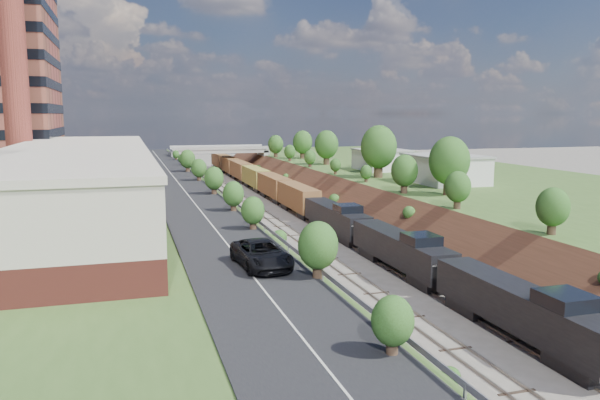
# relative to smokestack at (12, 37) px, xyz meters

# --- Properties ---
(ground) EXTENTS (400.00, 400.00, 0.00)m
(ground) POSITION_rel_smokestack_xyz_m (36.00, -56.00, -25.00)
(ground) COLOR #6B665B
(ground) RESTS_ON ground
(platform_left) EXTENTS (44.00, 180.00, 5.00)m
(platform_left) POSITION_rel_smokestack_xyz_m (3.00, 4.00, -22.50)
(platform_left) COLOR #3E5E27
(platform_left) RESTS_ON ground
(platform_right) EXTENTS (44.00, 180.00, 5.00)m
(platform_right) POSITION_rel_smokestack_xyz_m (69.00, 4.00, -22.50)
(platform_right) COLOR #3E5E27
(platform_right) RESTS_ON ground
(embankment_left) EXTENTS (10.00, 180.00, 10.00)m
(embankment_left) POSITION_rel_smokestack_xyz_m (25.00, 4.00, -25.00)
(embankment_left) COLOR brown
(embankment_left) RESTS_ON ground
(embankment_right) EXTENTS (10.00, 180.00, 10.00)m
(embankment_right) POSITION_rel_smokestack_xyz_m (47.00, 4.00, -25.00)
(embankment_right) COLOR brown
(embankment_right) RESTS_ON ground
(rail_left_track) EXTENTS (1.58, 180.00, 0.18)m
(rail_left_track) POSITION_rel_smokestack_xyz_m (33.40, 4.00, -24.91)
(rail_left_track) COLOR gray
(rail_left_track) RESTS_ON ground
(rail_right_track) EXTENTS (1.58, 180.00, 0.18)m
(rail_right_track) POSITION_rel_smokestack_xyz_m (38.60, 4.00, -24.91)
(rail_right_track) COLOR gray
(rail_right_track) RESTS_ON ground
(road) EXTENTS (8.00, 180.00, 0.10)m
(road) POSITION_rel_smokestack_xyz_m (20.50, 4.00, -19.95)
(road) COLOR black
(road) RESTS_ON platform_left
(guardrail) EXTENTS (0.10, 171.00, 0.70)m
(guardrail) POSITION_rel_smokestack_xyz_m (24.60, 3.80, -19.45)
(guardrail) COLOR #99999E
(guardrail) RESTS_ON platform_left
(commercial_building) EXTENTS (14.30, 62.30, 7.00)m
(commercial_building) POSITION_rel_smokestack_xyz_m (8.00, -18.00, -16.49)
(commercial_building) COLOR brown
(commercial_building) RESTS_ON platform_left
(smokestack) EXTENTS (3.20, 3.20, 40.00)m
(smokestack) POSITION_rel_smokestack_xyz_m (0.00, 0.00, 0.00)
(smokestack) COLOR brown
(smokestack) RESTS_ON platform_left
(overpass) EXTENTS (24.50, 8.30, 7.40)m
(overpass) POSITION_rel_smokestack_xyz_m (36.00, 66.00, -20.08)
(overpass) COLOR gray
(overpass) RESTS_ON ground
(white_building_near) EXTENTS (9.00, 12.00, 4.00)m
(white_building_near) POSITION_rel_smokestack_xyz_m (59.50, -4.00, -18.00)
(white_building_near) COLOR silver
(white_building_near) RESTS_ON platform_right
(white_building_far) EXTENTS (8.00, 10.00, 3.60)m
(white_building_far) POSITION_rel_smokestack_xyz_m (59.00, 18.00, -18.20)
(white_building_far) COLOR silver
(white_building_far) RESTS_ON platform_right
(tree_right_large) EXTENTS (5.25, 5.25, 7.61)m
(tree_right_large) POSITION_rel_smokestack_xyz_m (53.00, -16.00, -15.62)
(tree_right_large) COLOR #473323
(tree_right_large) RESTS_ON platform_right
(tree_left_crest) EXTENTS (2.45, 2.45, 3.55)m
(tree_left_crest) POSITION_rel_smokestack_xyz_m (24.20, -36.00, -17.96)
(tree_left_crest) COLOR #473323
(tree_left_crest) RESTS_ON platform_left
(freight_train) EXTENTS (2.90, 148.34, 4.55)m
(freight_train) POSITION_rel_smokestack_xyz_m (38.60, 18.56, -22.48)
(freight_train) COLOR black
(freight_train) RESTS_ON ground
(suv) EXTENTS (3.53, 6.77, 1.82)m
(suv) POSITION_rel_smokestack_xyz_m (21.55, -44.57, -18.99)
(suv) COLOR black
(suv) RESTS_ON road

